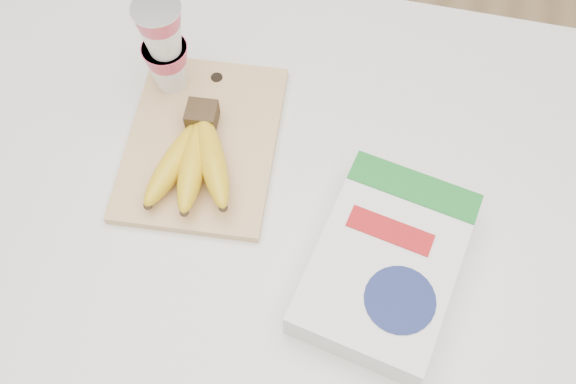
% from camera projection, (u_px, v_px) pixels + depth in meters
% --- Properties ---
extents(room, '(4.00, 4.00, 4.00)m').
position_uv_depth(room, '(231.00, 6.00, 0.68)').
color(room, tan).
rests_on(room, ground).
extents(table, '(1.30, 0.87, 0.98)m').
position_uv_depth(table, '(261.00, 287.00, 1.43)').
color(table, silver).
rests_on(table, ground).
extents(cutting_board, '(0.26, 0.34, 0.02)m').
position_uv_depth(cutting_board, '(202.00, 142.00, 1.03)').
color(cutting_board, tan).
rests_on(cutting_board, table).
extents(bananas, '(0.15, 0.20, 0.07)m').
position_uv_depth(bananas, '(194.00, 158.00, 0.98)').
color(bananas, '#382816').
rests_on(bananas, cutting_board).
extents(yogurt_stack, '(0.08, 0.08, 0.18)m').
position_uv_depth(yogurt_stack, '(164.00, 45.00, 0.99)').
color(yogurt_stack, white).
rests_on(yogurt_stack, cutting_board).
extents(cereal_box, '(0.24, 0.31, 0.06)m').
position_uv_depth(cereal_box, '(386.00, 263.00, 0.90)').
color(cereal_box, white).
rests_on(cereal_box, table).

